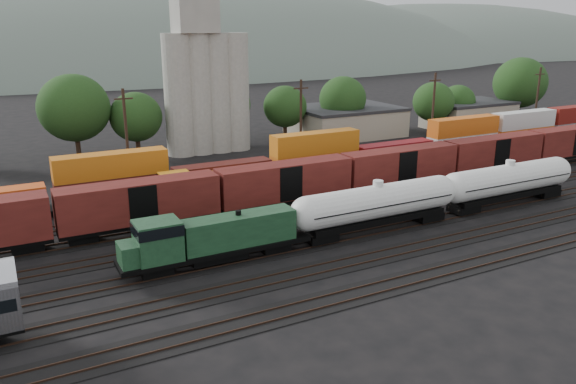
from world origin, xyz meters
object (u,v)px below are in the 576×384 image
tank_car_a (377,204)px  grain_silo (206,79)px  green_locomotive (207,238)px  orange_locomotive (211,186)px

tank_car_a → grain_silo: 41.90m
green_locomotive → orange_locomotive: size_ratio=1.03×
green_locomotive → grain_silo: (15.03, 41.00, 8.78)m
grain_silo → orange_locomotive: bearing=-109.3°
green_locomotive → grain_silo: size_ratio=0.56×
orange_locomotive → grain_silo: grain_silo is taller
green_locomotive → tank_car_a: (17.12, 0.00, 0.40)m
tank_car_a → grain_silo: (-2.09, 41.00, 8.38)m
tank_car_a → orange_locomotive: bearing=126.7°
green_locomotive → grain_silo: bearing=69.9°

